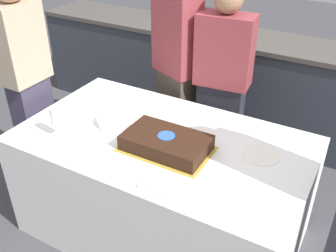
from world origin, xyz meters
TOP-DOWN VIEW (x-y plane):
  - ground_plane at (0.00, 0.00)m, footprint 14.00×14.00m
  - back_counter at (0.00, 1.58)m, footprint 4.40×0.58m
  - dining_table at (0.00, 0.00)m, footprint 1.76×1.01m
  - cake at (0.08, -0.09)m, footprint 0.52×0.33m
  - plate_stack at (-0.36, -0.00)m, footprint 0.22×0.22m
  - wine_glass at (-0.57, -0.28)m, footprint 0.06×0.06m
  - side_plate_near_cake at (-0.01, 0.24)m, footprint 0.22×0.22m
  - side_plate_right_edge at (0.57, 0.13)m, footprint 0.22×0.22m
  - utensil_pile at (0.20, -0.42)m, footprint 0.17×0.08m
  - person_cutting_cake at (0.08, 0.72)m, footprint 0.41×0.24m
  - person_seated_left at (-1.10, 0.00)m, footprint 0.20×0.33m
  - person_standing_back at (-0.30, 0.72)m, footprint 0.40×0.32m

SIDE VIEW (x-z plane):
  - ground_plane at x=0.00m, z-range 0.00..0.00m
  - dining_table at x=0.00m, z-range 0.00..0.76m
  - back_counter at x=0.00m, z-range 0.00..0.92m
  - side_plate_near_cake at x=-0.01m, z-range 0.76..0.77m
  - side_plate_right_edge at x=0.57m, z-range 0.76..0.77m
  - utensil_pile at x=0.20m, z-range 0.76..0.78m
  - plate_stack at x=-0.36m, z-range 0.76..0.81m
  - person_cutting_cake at x=0.08m, z-range 0.02..1.56m
  - cake at x=0.08m, z-range 0.76..0.86m
  - person_seated_left at x=-1.10m, z-range 0.04..1.67m
  - wine_glass at x=-0.57m, z-range 0.80..0.98m
  - person_standing_back at x=-0.30m, z-range 0.05..1.74m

